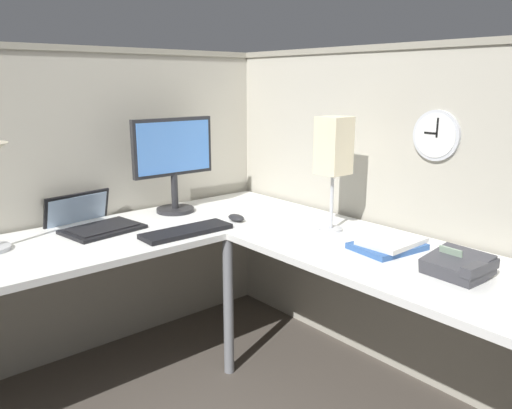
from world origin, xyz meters
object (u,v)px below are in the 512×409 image
at_px(monitor, 173,158).
at_px(laptop, 91,222).
at_px(computer_mouse, 236,218).
at_px(desk_lamp_paper, 334,149).
at_px(book_stack, 389,244).
at_px(keyboard, 187,231).
at_px(wall_clock, 437,135).
at_px(office_phone, 459,266).

xyz_separation_m(monitor, laptop, (-0.46, 0.01, -0.27)).
height_order(computer_mouse, desk_lamp_paper, desk_lamp_paper).
distance_m(monitor, laptop, 0.54).
distance_m(laptop, desk_lamp_paper, 1.20).
distance_m(computer_mouse, book_stack, 0.79).
height_order(keyboard, desk_lamp_paper, desk_lamp_paper).
relative_size(monitor, wall_clock, 2.27).
relative_size(computer_mouse, book_stack, 0.34).
bearing_deg(book_stack, office_phone, -100.00).
distance_m(laptop, computer_mouse, 0.70).
bearing_deg(desk_lamp_paper, computer_mouse, 119.83).
relative_size(book_stack, wall_clock, 1.38).
distance_m(office_phone, desk_lamp_paper, 0.77).
xyz_separation_m(laptop, computer_mouse, (0.60, -0.36, -0.01)).
bearing_deg(office_phone, desk_lamp_paper, 83.23).
distance_m(office_phone, wall_clock, 0.64).
height_order(laptop, office_phone, laptop).
height_order(desk_lamp_paper, wall_clock, wall_clock).
xyz_separation_m(office_phone, book_stack, (0.06, 0.34, -0.02)).
relative_size(keyboard, office_phone, 2.00).
relative_size(monitor, computer_mouse, 4.81).
height_order(computer_mouse, wall_clock, wall_clock).
height_order(keyboard, office_phone, office_phone).
relative_size(monitor, book_stack, 1.64).
height_order(monitor, wall_clock, wall_clock).
distance_m(keyboard, wall_clock, 1.19).
relative_size(keyboard, book_stack, 1.41).
bearing_deg(keyboard, wall_clock, -41.53).
relative_size(laptop, book_stack, 1.40).
bearing_deg(computer_mouse, book_stack, -73.91).
bearing_deg(laptop, monitor, -0.85).
bearing_deg(book_stack, wall_clock, -1.36).
bearing_deg(office_phone, laptop, 117.33).
distance_m(keyboard, computer_mouse, 0.30).
height_order(monitor, computer_mouse, monitor).
bearing_deg(laptop, computer_mouse, -31.39).
bearing_deg(desk_lamp_paper, book_stack, -93.47).
bearing_deg(book_stack, computer_mouse, 106.09).
bearing_deg(office_phone, monitor, 101.33).
bearing_deg(laptop, desk_lamp_paper, -43.02).
xyz_separation_m(keyboard, computer_mouse, (0.30, 0.02, 0.01)).
height_order(computer_mouse, book_stack, book_stack).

